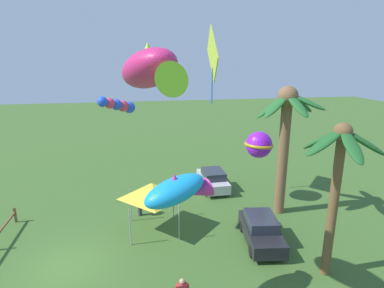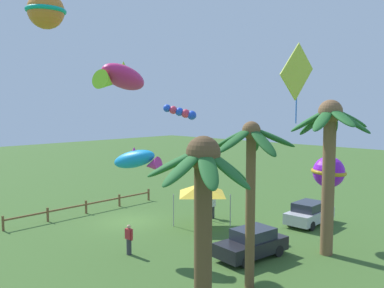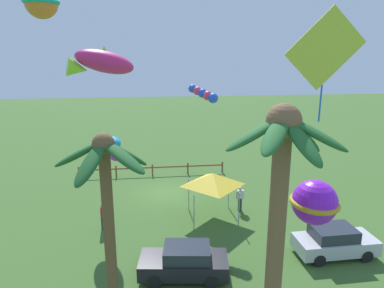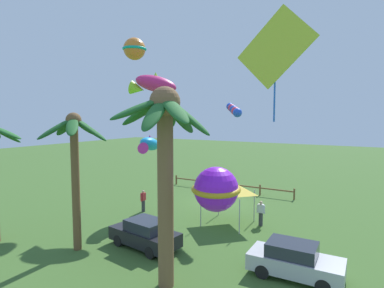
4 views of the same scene
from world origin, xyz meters
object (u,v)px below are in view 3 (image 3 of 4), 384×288
at_px(parked_car_1, 334,241).
at_px(palm_tree_0, 106,185).
at_px(kite_diamond_3, 325,50).
at_px(spectator_1, 240,199).
at_px(palm_tree_2, 281,168).
at_px(kite_ball_4, 315,202).
at_px(kite_fish_1, 109,145).
at_px(kite_ball_2, 41,2).
at_px(festival_tent, 213,179).
at_px(kite_fish_0, 101,62).
at_px(parked_car_0, 184,262).
at_px(spectator_0, 103,216).
at_px(kite_tube_5, 204,94).

bearing_deg(parked_car_1, palm_tree_0, 14.94).
bearing_deg(kite_diamond_3, spectator_1, -67.16).
xyz_separation_m(palm_tree_2, kite_ball_4, (-1.83, -0.88, -1.77)).
bearing_deg(spectator_1, palm_tree_2, 83.02).
bearing_deg(kite_fish_1, kite_ball_2, -37.14).
distance_m(parked_car_1, festival_tent, 7.29).
xyz_separation_m(festival_tent, kite_fish_0, (6.08, -0.18, 6.79)).
height_order(parked_car_0, spectator_0, spectator_0).
height_order(parked_car_0, festival_tent, festival_tent).
bearing_deg(kite_ball_4, kite_tube_5, -71.29).
distance_m(spectator_0, festival_tent, 6.66).
height_order(kite_fish_0, kite_ball_4, kite_fish_0).
distance_m(spectator_0, kite_ball_4, 11.65).
relative_size(kite_fish_1, kite_ball_4, 1.17).
height_order(spectator_0, kite_fish_0, kite_fish_0).
distance_m(parked_car_1, kite_ball_2, 19.79).
bearing_deg(kite_ball_2, kite_tube_5, 177.79).
bearing_deg(spectator_0, kite_ball_4, 144.17).
relative_size(kite_fish_0, kite_fish_1, 1.29).
distance_m(parked_car_0, kite_ball_2, 15.55).
xyz_separation_m(parked_car_1, kite_tube_5, (5.55, -6.36, 6.62)).
xyz_separation_m(palm_tree_2, spectator_1, (-1.09, -8.91, -5.02)).
xyz_separation_m(kite_ball_4, kite_tube_5, (2.99, -8.84, 3.31)).
distance_m(kite_diamond_3, kite_tube_5, 7.75).
bearing_deg(kite_tube_5, festival_tent, 101.90).
xyz_separation_m(spectator_0, kite_ball_4, (-9.07, 6.55, 3.25)).
bearing_deg(spectator_1, kite_ball_2, -5.90).
height_order(spectator_0, kite_diamond_3, kite_diamond_3).
xyz_separation_m(parked_car_0, kite_ball_2, (6.99, -7.52, 11.68)).
relative_size(spectator_0, kite_fish_0, 0.41).
bearing_deg(kite_tube_5, palm_tree_0, 61.99).
relative_size(festival_tent, kite_ball_2, 1.03).
bearing_deg(kite_ball_4, parked_car_0, -18.58).
height_order(palm_tree_2, spectator_0, palm_tree_2).
bearing_deg(kite_ball_2, parked_car_1, 155.17).
relative_size(kite_ball_2, kite_tube_5, 1.57).
bearing_deg(palm_tree_2, parked_car_1, -142.57).
distance_m(festival_tent, kite_diamond_3, 9.47).
distance_m(parked_car_0, kite_fish_0, 10.96).
relative_size(spectator_0, kite_diamond_3, 0.31).
bearing_deg(festival_tent, parked_car_1, 137.46).
relative_size(kite_fish_1, kite_tube_5, 1.69).
bearing_deg(parked_car_0, kite_tube_5, -105.29).
bearing_deg(festival_tent, kite_tube_5, -78.10).
bearing_deg(kite_ball_2, kite_fish_0, 151.46).
xyz_separation_m(parked_car_1, kite_fish_0, (11.30, -4.97, 8.51)).
xyz_separation_m(parked_car_1, kite_ball_2, (14.50, -6.71, 11.68)).
bearing_deg(spectator_0, kite_tube_5, -159.36).
relative_size(festival_tent, kite_fish_0, 0.73).
distance_m(palm_tree_2, parked_car_1, 7.51).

